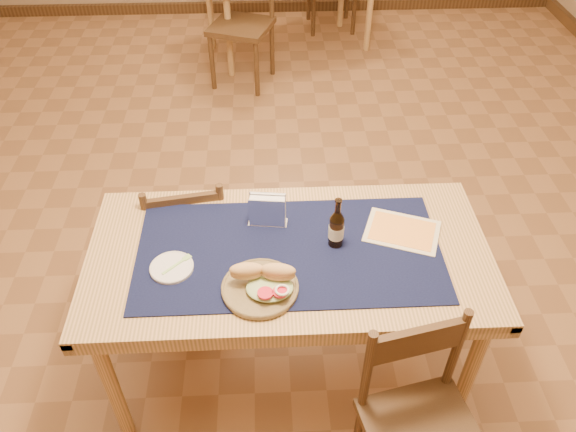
{
  "coord_description": "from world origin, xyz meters",
  "views": [
    {
      "loc": [
        -0.08,
        -2.35,
        2.34
      ],
      "look_at": [
        0.0,
        -0.7,
        0.85
      ],
      "focal_mm": 35.0,
      "sensor_mm": 36.0,
      "label": 1
    }
  ],
  "objects_px": {
    "chair_main_far": "(189,235)",
    "sandwich_plate": "(263,284)",
    "napkin_holder": "(267,211)",
    "beer_bottle": "(336,228)",
    "chair_main_near": "(421,424)",
    "main_table": "(289,266)"
  },
  "relations": [
    {
      "from": "beer_bottle",
      "to": "main_table",
      "type": "bearing_deg",
      "value": -170.39
    },
    {
      "from": "sandwich_plate",
      "to": "napkin_holder",
      "type": "xyz_separation_m",
      "value": [
        0.03,
        0.36,
        0.04
      ]
    },
    {
      "from": "chair_main_far",
      "to": "beer_bottle",
      "type": "bearing_deg",
      "value": -32.43
    },
    {
      "from": "main_table",
      "to": "sandwich_plate",
      "type": "xyz_separation_m",
      "value": [
        -0.11,
        -0.2,
        0.12
      ]
    },
    {
      "from": "chair_main_far",
      "to": "beer_bottle",
      "type": "relative_size",
      "value": 3.61
    },
    {
      "from": "napkin_holder",
      "to": "beer_bottle",
      "type": "bearing_deg",
      "value": -26.79
    },
    {
      "from": "main_table",
      "to": "chair_main_near",
      "type": "distance_m",
      "value": 0.77
    },
    {
      "from": "chair_main_near",
      "to": "beer_bottle",
      "type": "height_order",
      "value": "beer_bottle"
    },
    {
      "from": "chair_main_far",
      "to": "napkin_holder",
      "type": "xyz_separation_m",
      "value": [
        0.39,
        -0.28,
        0.39
      ]
    },
    {
      "from": "chair_main_near",
      "to": "sandwich_plate",
      "type": "xyz_separation_m",
      "value": [
        -0.55,
        0.39,
        0.34
      ]
    },
    {
      "from": "main_table",
      "to": "napkin_holder",
      "type": "xyz_separation_m",
      "value": [
        -0.08,
        0.17,
        0.15
      ]
    },
    {
      "from": "beer_bottle",
      "to": "sandwich_plate",
      "type": "bearing_deg",
      "value": -142.24
    },
    {
      "from": "chair_main_far",
      "to": "sandwich_plate",
      "type": "xyz_separation_m",
      "value": [
        0.36,
        -0.64,
        0.36
      ]
    },
    {
      "from": "sandwich_plate",
      "to": "napkin_holder",
      "type": "relative_size",
      "value": 1.73
    },
    {
      "from": "chair_main_far",
      "to": "napkin_holder",
      "type": "height_order",
      "value": "napkin_holder"
    },
    {
      "from": "napkin_holder",
      "to": "sandwich_plate",
      "type": "bearing_deg",
      "value": -94.03
    },
    {
      "from": "chair_main_near",
      "to": "beer_bottle",
      "type": "xyz_separation_m",
      "value": [
        -0.26,
        0.62,
        0.39
      ]
    },
    {
      "from": "chair_main_far",
      "to": "beer_bottle",
      "type": "height_order",
      "value": "beer_bottle"
    },
    {
      "from": "main_table",
      "to": "beer_bottle",
      "type": "height_order",
      "value": "beer_bottle"
    },
    {
      "from": "chair_main_far",
      "to": "sandwich_plate",
      "type": "bearing_deg",
      "value": -60.6
    },
    {
      "from": "main_table",
      "to": "chair_main_near",
      "type": "xyz_separation_m",
      "value": [
        0.44,
        -0.58,
        -0.22
      ]
    },
    {
      "from": "napkin_holder",
      "to": "main_table",
      "type": "bearing_deg",
      "value": -64.04
    }
  ]
}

